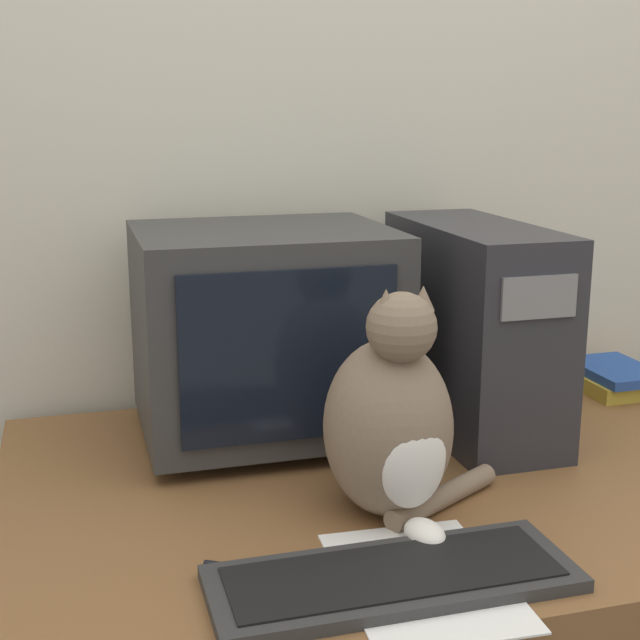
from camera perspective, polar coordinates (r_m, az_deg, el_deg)
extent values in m
cube|color=beige|center=(1.89, 1.39, 11.94)|extent=(7.00, 0.05, 2.50)
cube|color=#333333|center=(1.66, -3.48, -6.99)|extent=(0.31, 0.22, 0.02)
cube|color=#333333|center=(1.61, -3.58, -0.53)|extent=(0.45, 0.37, 0.36)
cube|color=black|center=(1.43, -1.93, -2.34)|extent=(0.36, 0.01, 0.28)
cube|color=#28282D|center=(1.68, 9.78, -0.49)|extent=(0.19, 0.46, 0.39)
cube|color=slate|center=(1.46, 13.86, 1.42)|extent=(0.13, 0.01, 0.07)
cube|color=#2D2D2D|center=(1.19, 4.67, -16.18)|extent=(0.47, 0.17, 0.02)
cube|color=black|center=(1.18, 4.68, -15.74)|extent=(0.43, 0.14, 0.00)
ellipsoid|color=#7A6651|center=(1.33, 4.36, -6.89)|extent=(0.21, 0.23, 0.27)
ellipsoid|color=white|center=(1.27, 5.92, -8.84)|extent=(0.11, 0.07, 0.15)
sphere|color=#7A6651|center=(1.25, 5.23, -0.47)|extent=(0.11, 0.11, 0.10)
cone|color=#7A6651|center=(1.23, 4.24, 1.19)|extent=(0.03, 0.03, 0.04)
cone|color=#7A6651|center=(1.26, 6.62, 1.41)|extent=(0.03, 0.03, 0.04)
ellipsoid|color=white|center=(1.28, 6.71, -13.44)|extent=(0.06, 0.08, 0.04)
cylinder|color=#7A6651|center=(1.40, 7.84, -11.14)|extent=(0.22, 0.15, 0.03)
cube|color=gold|center=(2.02, 18.21, -3.78)|extent=(0.16, 0.19, 0.03)
cube|color=#234793|center=(2.01, 18.41, -3.10)|extent=(0.14, 0.20, 0.02)
cylinder|color=black|center=(1.22, -3.77, -15.69)|extent=(0.14, 0.09, 0.01)
cube|color=white|center=(1.21, 6.60, -16.19)|extent=(0.22, 0.31, 0.00)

